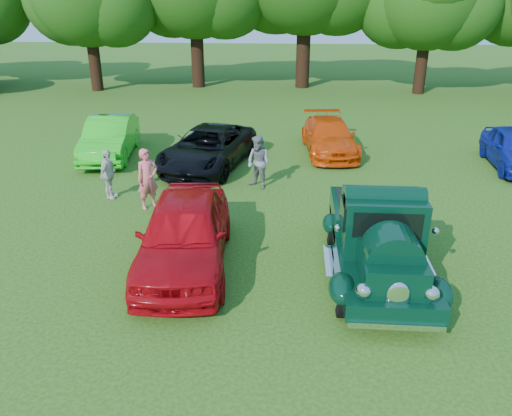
# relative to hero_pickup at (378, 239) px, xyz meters

# --- Properties ---
(ground) EXTENTS (120.00, 120.00, 0.00)m
(ground) POSITION_rel_hero_pickup_xyz_m (-1.58, -0.39, -0.84)
(ground) COLOR #204710
(ground) RESTS_ON ground
(hero_pickup) EXTENTS (2.30, 4.95, 1.93)m
(hero_pickup) POSITION_rel_hero_pickup_xyz_m (0.00, 0.00, 0.00)
(hero_pickup) COLOR black
(hero_pickup) RESTS_ON ground
(red_convertible) EXTENTS (2.35, 4.93, 1.63)m
(red_convertible) POSITION_rel_hero_pickup_xyz_m (-4.24, 0.04, -0.02)
(red_convertible) COLOR #AF070F
(red_convertible) RESTS_ON ground
(back_car_lime) EXTENTS (2.24, 4.71, 1.49)m
(back_car_lime) POSITION_rel_hero_pickup_xyz_m (-8.81, 8.09, -0.09)
(back_car_lime) COLOR #1CC119
(back_car_lime) RESTS_ON ground
(back_car_black) EXTENTS (3.32, 5.47, 1.42)m
(back_car_black) POSITION_rel_hero_pickup_xyz_m (-4.90, 7.16, -0.13)
(back_car_black) COLOR black
(back_car_black) RESTS_ON ground
(back_car_orange) EXTENTS (2.27, 4.65, 1.30)m
(back_car_orange) POSITION_rel_hero_pickup_xyz_m (-0.49, 9.29, -0.19)
(back_car_orange) COLOR #DA4007
(back_car_orange) RESTS_ON ground
(spectator_pink) EXTENTS (0.76, 0.74, 1.76)m
(spectator_pink) POSITION_rel_hero_pickup_xyz_m (-5.99, 3.29, 0.04)
(spectator_pink) COLOR #E55E69
(spectator_pink) RESTS_ON ground
(spectator_grey) EXTENTS (1.04, 1.01, 1.69)m
(spectator_grey) POSITION_rel_hero_pickup_xyz_m (-2.96, 5.18, 0.01)
(spectator_grey) COLOR slate
(spectator_grey) RESTS_ON ground
(spectator_white) EXTENTS (0.46, 0.92, 1.51)m
(spectator_white) POSITION_rel_hero_pickup_xyz_m (-7.39, 3.95, -0.08)
(spectator_white) COLOR beige
(spectator_white) RESTS_ON ground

